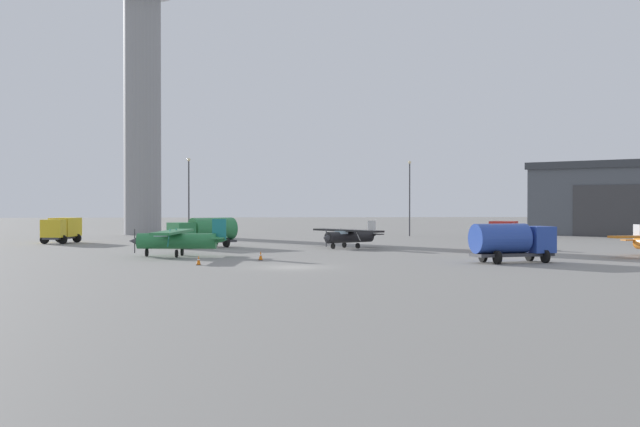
# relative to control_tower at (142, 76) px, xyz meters

# --- Properties ---
(ground_plane) EXTENTS (400.00, 400.00, 0.00)m
(ground_plane) POSITION_rel_control_tower_xyz_m (18.18, -61.90, -22.63)
(ground_plane) COLOR gray
(control_tower) EXTENTS (9.11, 9.11, 43.29)m
(control_tower) POSITION_rel_control_tower_xyz_m (0.00, 0.00, 0.00)
(control_tower) COLOR gray
(control_tower) RESTS_ON ground_plane
(airplane_green) EXTENTS (8.52, 10.87, 3.19)m
(airplane_green) POSITION_rel_control_tower_xyz_m (9.06, -49.27, -21.14)
(airplane_green) COLOR #287A42
(airplane_green) RESTS_ON ground_plane
(airplane_black) EXTENTS (7.09, 8.31, 2.73)m
(airplane_black) POSITION_rel_control_tower_xyz_m (25.25, -37.66, -21.36)
(airplane_black) COLOR black
(airplane_black) RESTS_ON ground_plane
(truck_fuel_tanker_blue) EXTENTS (6.70, 4.06, 2.99)m
(truck_fuel_tanker_blue) POSITION_rel_control_tower_xyz_m (34.97, -58.92, -20.94)
(truck_fuel_tanker_blue) COLOR #38383D
(truck_fuel_tanker_blue) RESTS_ON ground_plane
(truck_box_yellow) EXTENTS (3.95, 5.99, 2.84)m
(truck_box_yellow) POSITION_rel_control_tower_xyz_m (-5.95, -24.68, -21.00)
(truck_box_yellow) COLOR #38383D
(truck_box_yellow) RESTS_ON ground_plane
(truck_flatbed_red) EXTENTS (5.61, 6.77, 2.83)m
(truck_flatbed_red) POSITION_rel_control_tower_xyz_m (39.57, -43.48, -21.28)
(truck_flatbed_red) COLOR #38383D
(truck_flatbed_red) RESTS_ON ground_plane
(truck_fuel_tanker_green) EXTENTS (7.10, 5.95, 3.04)m
(truck_fuel_tanker_green) POSITION_rel_control_tower_xyz_m (10.54, -35.37, -20.94)
(truck_fuel_tanker_green) COLOR #38383D
(truck_fuel_tanker_green) RESTS_ON ground_plane
(light_post_west) EXTENTS (0.44, 0.44, 10.33)m
(light_post_west) POSITION_rel_control_tower_xyz_m (37.08, -8.43, -16.60)
(light_post_west) COLOR #38383D
(light_post_west) RESTS_ON ground_plane
(light_post_east) EXTENTS (0.44, 0.44, 10.20)m
(light_post_east) POSITION_rel_control_tower_xyz_m (7.60, -15.25, -16.67)
(light_post_east) COLOR #38383D
(light_post_east) RESTS_ON ground_plane
(traffic_cone_near_left) EXTENTS (0.36, 0.36, 0.70)m
(traffic_cone_near_left) POSITION_rel_control_tower_xyz_m (11.37, -59.25, -22.28)
(traffic_cone_near_left) COLOR black
(traffic_cone_near_left) RESTS_ON ground_plane
(traffic_cone_near_right) EXTENTS (0.36, 0.36, 0.73)m
(traffic_cone_near_right) POSITION_rel_control_tower_xyz_m (15.98, -54.55, -22.27)
(traffic_cone_near_right) COLOR black
(traffic_cone_near_right) RESTS_ON ground_plane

